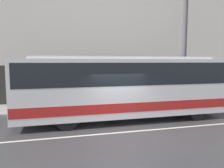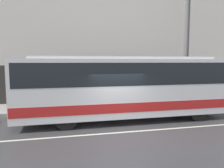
% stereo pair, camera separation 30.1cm
% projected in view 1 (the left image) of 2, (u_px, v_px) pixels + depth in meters
% --- Properties ---
extents(ground_plane, '(60.00, 60.00, 0.00)m').
position_uv_depth(ground_plane, '(123.00, 132.00, 9.48)').
color(ground_plane, '#38383A').
extents(sidewalk, '(60.00, 3.11, 0.18)m').
position_uv_depth(sidewalk, '(99.00, 105.00, 14.82)').
color(sidewalk, gray).
rests_on(sidewalk, ground_plane).
extents(building_facade, '(60.00, 0.35, 13.42)m').
position_uv_depth(building_facade, '(94.00, 14.00, 15.79)').
color(building_facade, silver).
rests_on(building_facade, ground_plane).
extents(lane_stripe, '(54.00, 0.14, 0.01)m').
position_uv_depth(lane_stripe, '(123.00, 132.00, 9.48)').
color(lane_stripe, beige).
rests_on(lane_stripe, ground_plane).
extents(transit_bus, '(10.73, 2.48, 3.31)m').
position_uv_depth(transit_bus, '(123.00, 85.00, 11.37)').
color(transit_bus, silver).
rests_on(transit_bus, ground_plane).
extents(utility_pole_near, '(0.32, 0.32, 8.19)m').
position_uv_depth(utility_pole_near, '(184.00, 44.00, 14.72)').
color(utility_pole_near, '#4C4C4F').
rests_on(utility_pole_near, sidewalk).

